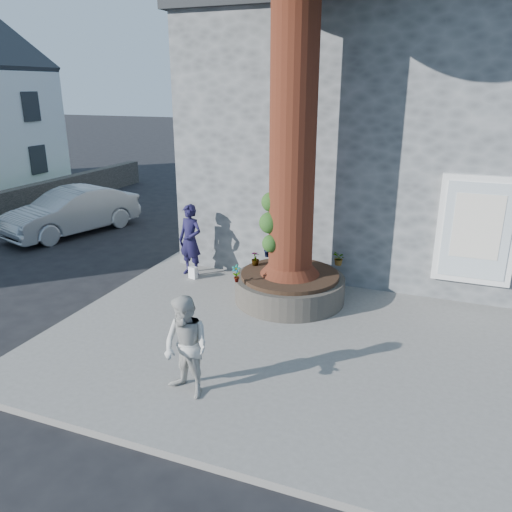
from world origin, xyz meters
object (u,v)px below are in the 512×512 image
(planter, at_px, (289,287))
(man, at_px, (190,240))
(woman, at_px, (186,347))
(car_silver, at_px, (72,211))

(planter, relative_size, man, 1.35)
(planter, height_order, woman, woman)
(woman, bearing_deg, planter, 102.37)
(planter, xyz_separation_m, car_silver, (-8.02, 2.77, 0.29))
(man, xyz_separation_m, woman, (2.29, -4.40, -0.09))
(woman, bearing_deg, man, 135.26)
(man, relative_size, car_silver, 0.40)
(man, height_order, car_silver, man)
(woman, distance_m, car_silver, 10.10)
(planter, bearing_deg, car_silver, 160.91)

